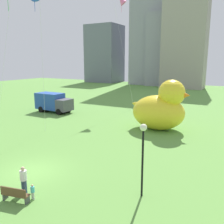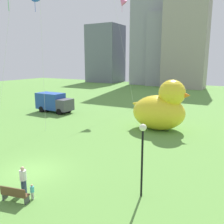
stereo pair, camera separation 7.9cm
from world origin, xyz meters
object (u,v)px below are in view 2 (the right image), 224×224
park_bench (14,194)px  box_truck (54,103)px  person_child (32,191)px  lamppost (142,145)px  kite_pink (122,1)px  person_adult (23,178)px  giant_inflatable_duck (161,108)px

park_bench → box_truck: 24.13m
person_child → box_truck: box_truck is taller
person_child → lamppost: lamppost is taller
kite_pink → person_adult: bearing=-74.3°
lamppost → person_child: bearing=-147.4°
box_truck → giant_inflatable_duck: bearing=-4.1°
park_bench → kite_pink: bearing=105.9°
person_adult → kite_pink: 32.07m
park_bench → kite_pink: 33.13m
park_bench → kite_pink: kite_pink is taller
kite_pink → park_bench: bearing=-74.1°
person_child → kite_pink: 32.72m
person_adult → lamppost: 7.18m
park_bench → box_truck: bearing=127.8°
lamppost → park_bench: bearing=-145.6°
person_child → kite_pink: (-8.54, 27.15, 16.14)m
giant_inflatable_duck → person_adult: bearing=-98.5°
park_bench → giant_inflatable_duck: (2.21, 17.85, 1.93)m
person_adult → giant_inflatable_duck: 17.18m
person_adult → person_child: (0.97, -0.25, -0.41)m
park_bench → person_adult: size_ratio=1.01×
giant_inflatable_duck → box_truck: giant_inflatable_duck is taller
lamppost → kite_pink: 30.67m
kite_pink → box_truck: bearing=-128.1°
giant_inflatable_duck → kite_pink: size_ratio=0.39×
lamppost → box_truck: size_ratio=0.74×
person_child → giant_inflatable_duck: size_ratio=0.13×
person_child → park_bench: bearing=-133.3°
lamppost → box_truck: bearing=143.7°
kite_pink → lamppost: bearing=-60.1°
lamppost → box_truck: 25.55m
park_bench → person_child: bearing=46.7°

